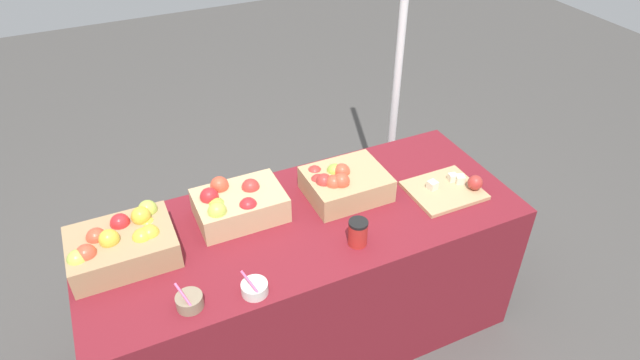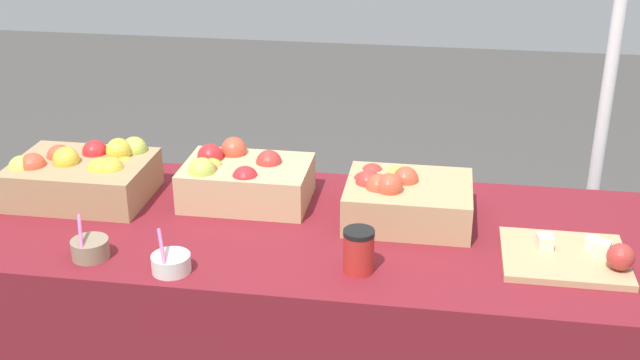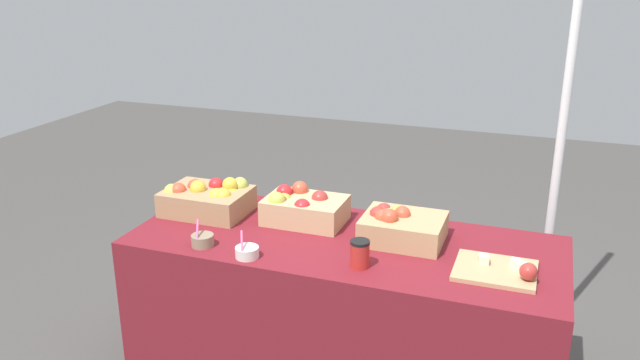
{
  "view_description": "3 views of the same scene",
  "coord_description": "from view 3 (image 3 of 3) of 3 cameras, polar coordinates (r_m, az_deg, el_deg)",
  "views": [
    {
      "loc": [
        -0.68,
        -1.63,
        2.25
      ],
      "look_at": [
        0.07,
        -0.02,
        0.94
      ],
      "focal_mm": 30.32,
      "sensor_mm": 36.0,
      "label": 1
    },
    {
      "loc": [
        0.32,
        -2.0,
        1.77
      ],
      "look_at": [
        0.01,
        -0.01,
        0.89
      ],
      "focal_mm": 45.41,
      "sensor_mm": 36.0,
      "label": 2
    },
    {
      "loc": [
        0.79,
        -2.48,
        1.92
      ],
      "look_at": [
        -0.12,
        0.01,
        1.0
      ],
      "focal_mm": 36.06,
      "sensor_mm": 36.0,
      "label": 3
    }
  ],
  "objects": [
    {
      "name": "sample_bowl_mid",
      "position": [
        2.7,
        -6.5,
        -6.36
      ],
      "size": [
        0.1,
        0.1,
        0.11
      ],
      "color": "silver",
      "rests_on": "table"
    },
    {
      "name": "cutting_board_front",
      "position": [
        2.65,
        15.76,
        -7.69
      ],
      "size": [
        0.32,
        0.27,
        0.09
      ],
      "color": "tan",
      "rests_on": "table"
    },
    {
      "name": "apple_crate_right",
      "position": [
        2.85,
        7.12,
        -4.07
      ],
      "size": [
        0.35,
        0.29,
        0.16
      ],
      "color": "tan",
      "rests_on": "table"
    },
    {
      "name": "coffee_cup",
      "position": [
        2.59,
        3.55,
        -6.55
      ],
      "size": [
        0.08,
        0.08,
        0.11
      ],
      "color": "red",
      "rests_on": "table"
    },
    {
      "name": "apple_crate_middle",
      "position": [
        3.02,
        -1.58,
        -2.45
      ],
      "size": [
        0.37,
        0.25,
        0.17
      ],
      "color": "tan",
      "rests_on": "table"
    },
    {
      "name": "table",
      "position": [
        3.03,
        2.08,
        -11.72
      ],
      "size": [
        1.9,
        0.76,
        0.74
      ],
      "primitive_type": "cube",
      "color": "maroon",
      "rests_on": "ground_plane"
    },
    {
      "name": "apple_crate_left",
      "position": [
        3.17,
        -9.92,
        -1.62
      ],
      "size": [
        0.4,
        0.3,
        0.17
      ],
      "color": "tan",
      "rests_on": "table"
    },
    {
      "name": "sample_bowl_near",
      "position": [
        2.83,
        -10.39,
        -5.27
      ],
      "size": [
        0.1,
        0.1,
        0.11
      ],
      "color": "gray",
      "rests_on": "table"
    },
    {
      "name": "tent_pole",
      "position": [
        3.24,
        20.66,
        3.98
      ],
      "size": [
        0.04,
        0.04,
        2.28
      ],
      "primitive_type": "cylinder",
      "color": "white",
      "rests_on": "ground_plane"
    }
  ]
}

